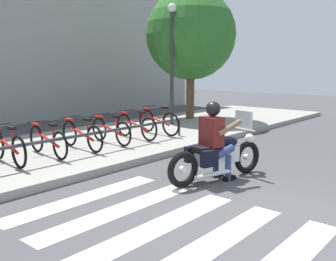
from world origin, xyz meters
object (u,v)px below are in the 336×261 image
at_px(bicycle_6, 158,122).
at_px(bike_rack, 97,134).
at_px(motorcycle, 218,155).
at_px(rider, 215,136).
at_px(bicycle_1, 8,146).
at_px(tree_near_rack, 191,35).
at_px(bicycle_3, 82,135).
at_px(bicycle_5, 136,126).
at_px(street_lamp, 172,53).
at_px(bicycle_4, 111,130).
at_px(bicycle_2, 48,141).

distance_m(bicycle_6, bike_rack, 2.68).
height_order(motorcycle, rider, rider).
bearing_deg(bicycle_1, bicycle_6, -0.01).
height_order(rider, tree_near_rack, tree_near_rack).
distance_m(bicycle_1, tree_near_rack, 8.27).
xyz_separation_m(rider, bicycle_3, (-0.36, 3.39, -0.33)).
height_order(rider, bicycle_6, rider).
xyz_separation_m(bicycle_5, street_lamp, (2.67, 1.00, 1.97)).
bearing_deg(bicycle_3, bicycle_1, -179.98).
bearing_deg(bicycle_6, motorcycle, -122.73).
bearing_deg(tree_near_rack, bicycle_4, -164.52).
height_order(bicycle_3, bicycle_4, bicycle_3).
relative_size(bicycle_1, bike_rack, 0.28).
xyz_separation_m(motorcycle, bicycle_3, (-0.43, 3.41, 0.04)).
bearing_deg(street_lamp, bicycle_3, -167.19).
xyz_separation_m(rider, bicycle_5, (1.39, 3.39, -0.33)).
bearing_deg(street_lamp, bicycle_5, -159.37).
bearing_deg(bicycle_2, bicycle_1, -179.95).
bearing_deg(bicycle_3, bicycle_2, 179.98).
distance_m(rider, bicycle_5, 3.68).
bearing_deg(rider, bicycle_5, 67.66).
xyz_separation_m(bicycle_5, tree_near_rack, (4.20, 1.40, 2.67)).
height_order(motorcycle, bike_rack, motorcycle).
height_order(motorcycle, bicycle_4, motorcycle).
bearing_deg(bicycle_6, rider, -123.79).
xyz_separation_m(bicycle_1, bicycle_4, (2.63, 0.00, -0.01)).
bearing_deg(bicycle_5, bicycle_6, -0.07).
distance_m(bicycle_1, bicycle_6, 4.38).
relative_size(bicycle_4, tree_near_rack, 0.33).
height_order(street_lamp, tree_near_rack, tree_near_rack).
relative_size(rider, bicycle_2, 0.87).
relative_size(rider, bicycle_3, 0.85).
height_order(rider, bicycle_5, rider).
bearing_deg(bicycle_5, street_lamp, 20.63).
distance_m(bicycle_2, bicycle_6, 3.50).
relative_size(bicycle_5, bike_rack, 0.28).
bearing_deg(street_lamp, bicycle_4, -164.17).
height_order(bicycle_3, street_lamp, street_lamp).
height_order(bicycle_2, bike_rack, bicycle_2).
relative_size(bicycle_3, bicycle_5, 1.03).
relative_size(motorcycle, bicycle_2, 1.30).
xyz_separation_m(rider, bicycle_4, (0.52, 3.39, -0.34)).
distance_m(bicycle_3, bicycle_6, 2.63).
xyz_separation_m(bicycle_6, street_lamp, (1.79, 1.01, 1.95)).
bearing_deg(bicycle_1, bike_rack, -17.58).
bearing_deg(bicycle_2, bicycle_4, -0.01).
relative_size(bicycle_4, street_lamp, 0.40).
distance_m(rider, bicycle_2, 3.62).
bearing_deg(bicycle_4, bike_rack, -147.64).
height_order(motorcycle, street_lamp, street_lamp).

